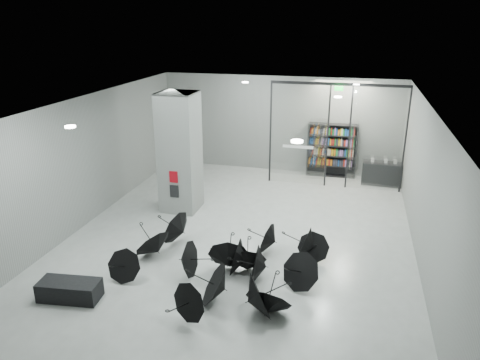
% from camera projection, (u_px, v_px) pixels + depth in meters
% --- Properties ---
extents(room, '(14.00, 14.02, 4.01)m').
position_uv_depth(room, '(237.00, 149.00, 12.38)').
color(room, '#949794').
rests_on(room, ground).
extents(column, '(1.20, 1.20, 4.00)m').
position_uv_depth(column, '(180.00, 153.00, 15.07)').
color(column, slate).
rests_on(column, ground).
extents(fire_cabinet, '(0.28, 0.04, 0.38)m').
position_uv_depth(fire_cabinet, '(174.00, 177.00, 14.72)').
color(fire_cabinet, '#A50A07').
rests_on(fire_cabinet, column).
extents(info_panel, '(0.30, 0.03, 0.42)m').
position_uv_depth(info_panel, '(174.00, 191.00, 14.89)').
color(info_panel, black).
rests_on(info_panel, column).
extents(exit_sign, '(0.30, 0.06, 0.15)m').
position_uv_depth(exit_sign, '(339.00, 89.00, 16.31)').
color(exit_sign, '#0CE533').
rests_on(exit_sign, room).
extents(glass_partition, '(5.06, 0.08, 4.00)m').
position_uv_depth(glass_partition, '(336.00, 132.00, 17.05)').
color(glass_partition, silver).
rests_on(glass_partition, ground).
extents(bench, '(1.48, 0.77, 0.46)m').
position_uv_depth(bench, '(70.00, 290.00, 10.60)').
color(bench, black).
rests_on(bench, ground).
extents(bookshelf, '(2.01, 0.47, 2.20)m').
position_uv_depth(bookshelf, '(332.00, 150.00, 18.59)').
color(bookshelf, black).
rests_on(bookshelf, ground).
extents(shop_counter, '(1.53, 0.68, 0.90)m').
position_uv_depth(shop_counter, '(382.00, 173.00, 17.83)').
color(shop_counter, black).
rests_on(shop_counter, ground).
extents(umbrella_cluster, '(5.50, 4.49, 1.28)m').
position_uv_depth(umbrella_cluster, '(233.00, 269.00, 11.33)').
color(umbrella_cluster, black).
rests_on(umbrella_cluster, ground).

